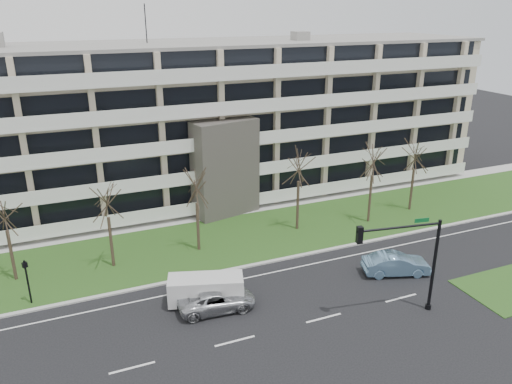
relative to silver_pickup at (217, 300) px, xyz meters
name	(u,v)px	position (x,y,z in m)	size (l,w,h in m)	color
ground	(324,318)	(5.91, -3.58, -0.70)	(160.00, 160.00, 0.00)	black
grass_verge	(248,236)	(5.91, 9.42, -0.67)	(90.00, 10.00, 0.06)	#2F551C
curb	(272,261)	(5.91, 4.42, -0.64)	(90.00, 0.35, 0.12)	#B2B2AD
sidewalk	(226,213)	(5.91, 14.92, -0.66)	(90.00, 2.00, 0.08)	#B2B2AD
grass_median	(512,288)	(19.91, -5.58, -0.67)	(7.00, 5.00, 0.06)	#2F551C
lane_edge_line	(280,271)	(5.91, 2.92, -0.70)	(90.00, 0.12, 0.01)	white
apartment_building	(202,120)	(5.90, 21.74, 6.91)	(60.50, 15.10, 18.75)	beige
silver_pickup	(217,300)	(0.00, 0.00, 0.00)	(2.33, 5.05, 1.40)	#AAACB1
blue_sedan	(396,264)	(13.59, -0.73, 0.10)	(1.69, 4.85, 1.60)	#6E99BE
white_van	(207,288)	(-0.37, 0.98, 0.44)	(5.24, 3.20, 1.91)	silver
traffic_signal	(409,254)	(10.89, -4.99, 3.55)	(5.62, 1.24, 6.57)	black
pedestrian_signal	(27,276)	(-11.19, 5.37, 1.35)	(0.37, 0.33, 3.22)	black
tree_1	(3,211)	(-12.22, 9.14, 4.71)	(3.48, 3.48, 6.97)	#382B21
tree_2	(106,197)	(-5.44, 8.47, 4.89)	(3.60, 3.60, 7.20)	#382B21
tree_3	(196,184)	(1.31, 8.56, 4.97)	(3.65, 3.65, 7.29)	#382B21
tree_4	(299,162)	(10.49, 9.08, 5.53)	(4.00, 4.00, 8.01)	#382B21
tree_5	(374,157)	(17.24, 8.01, 5.47)	(3.97, 3.97, 7.94)	#382B21
tree_6	(416,152)	(22.58, 8.84, 5.07)	(3.71, 3.71, 7.42)	#382B21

